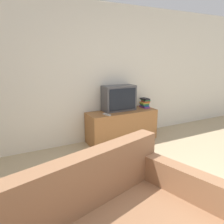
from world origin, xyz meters
TOP-DOWN VIEW (x-y plane):
  - wall_back at (0.00, 3.03)m, footprint 9.00×0.06m
  - tv_stand at (0.54, 2.74)m, footprint 1.39×0.48m
  - television at (0.52, 2.83)m, footprint 0.64×0.31m
  - book_stack at (1.11, 2.77)m, footprint 0.17×0.22m
  - remote_on_stand at (0.14, 2.60)m, footprint 0.08×0.18m

SIDE VIEW (x-z plane):
  - tv_stand at x=0.54m, z-range 0.00..0.60m
  - remote_on_stand at x=0.14m, z-range 0.60..0.63m
  - book_stack at x=1.11m, z-range 0.60..0.80m
  - television at x=0.52m, z-range 0.60..1.10m
  - wall_back at x=0.00m, z-range 0.00..2.60m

